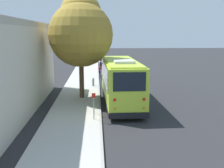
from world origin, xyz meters
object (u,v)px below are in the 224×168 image
object	(u,v)px
parked_sedan_maroon	(105,67)
fire_hydrant	(93,82)
street_tree	(81,30)
shuttle_bus	(121,80)
parked_sedan_navy	(108,73)
sign_post_near	(94,106)
parked_sedan_white	(104,61)
sign_post_far	(94,105)

from	to	relation	value
parked_sedan_maroon	fire_hydrant	size ratio (longest dim) A/B	5.78
parked_sedan_maroon	street_tree	xyz separation A→B (m)	(-16.77, 2.44, 4.93)
shuttle_bus	fire_hydrant	distance (m)	7.23
parked_sedan_navy	fire_hydrant	world-z (taller)	parked_sedan_navy
street_tree	fire_hydrant	world-z (taller)	street_tree
shuttle_bus	sign_post_near	bearing A→B (deg)	153.24
parked_sedan_navy	fire_hydrant	distance (m)	6.10
sign_post_near	parked_sedan_maroon	bearing A→B (deg)	-3.54
shuttle_bus	parked_sedan_white	size ratio (longest dim) A/B	2.10
shuttle_bus	parked_sedan_white	xyz separation A→B (m)	(26.30, 0.59, -1.26)
shuttle_bus	parked_sedan_white	world-z (taller)	shuttle_bus
shuttle_bus	street_tree	distance (m)	5.13
shuttle_bus	sign_post_near	distance (m)	4.75
sign_post_far	street_tree	bearing A→B (deg)	11.75
parked_sedan_navy	parked_sedan_white	world-z (taller)	parked_sedan_white
sign_post_far	fire_hydrant	bearing A→B (deg)	0.93
fire_hydrant	street_tree	bearing A→B (deg)	169.94
street_tree	sign_post_far	xyz separation A→B (m)	(-4.91, -1.02, -4.82)
sign_post_far	shuttle_bus	bearing A→B (deg)	-33.89
street_tree	sign_post_near	bearing A→B (deg)	-170.54
shuttle_bus	parked_sedan_maroon	size ratio (longest dim) A/B	1.99
sign_post_far	parked_sedan_navy	bearing A→B (deg)	-5.80
street_tree	sign_post_far	bearing A→B (deg)	-168.25
sign_post_near	street_tree	bearing A→B (deg)	9.46
parked_sedan_white	sign_post_far	xyz separation A→B (m)	(-29.29, 1.42, 0.10)
parked_sedan_navy	shuttle_bus	bearing A→B (deg)	179.62
shuttle_bus	sign_post_far	distance (m)	3.79
shuttle_bus	fire_hydrant	size ratio (longest dim) A/B	11.51
shuttle_bus	parked_sedan_navy	distance (m)	12.69
shuttle_bus	street_tree	xyz separation A→B (m)	(1.92, 3.03, 3.66)
sign_post_near	parked_sedan_navy	bearing A→B (deg)	-5.39
parked_sedan_white	street_tree	distance (m)	24.99
sign_post_near	fire_hydrant	distance (m)	10.99
fire_hydrant	parked_sedan_navy	bearing A→B (deg)	-16.62
parked_sedan_navy	sign_post_far	bearing A→B (deg)	171.89
parked_sedan_white	sign_post_far	world-z (taller)	parked_sedan_white
shuttle_bus	parked_sedan_navy	world-z (taller)	shuttle_bus
shuttle_bus	parked_sedan_navy	xyz separation A→B (m)	(12.62, 0.42, -1.27)
parked_sedan_maroon	sign_post_far	distance (m)	21.73
parked_sedan_maroon	sign_post_near	world-z (taller)	sign_post_near
shuttle_bus	parked_sedan_maroon	bearing A→B (deg)	0.60
parked_sedan_white	sign_post_near	distance (m)	30.54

